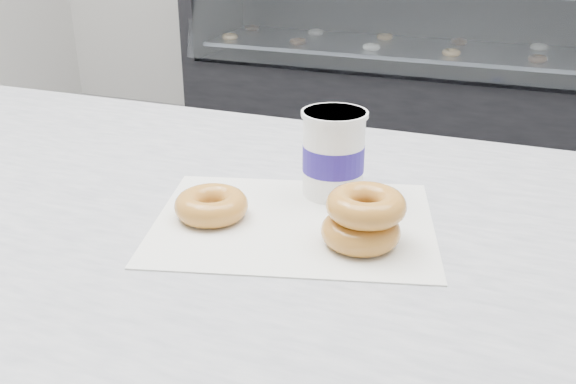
# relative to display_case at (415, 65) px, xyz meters

# --- Properties ---
(display_case) EXTENTS (2.40, 0.74, 1.25)m
(display_case) POSITION_rel_display_case_xyz_m (0.00, 0.00, 0.00)
(display_case) COLOR black
(display_case) RESTS_ON ground
(wax_paper) EXTENTS (0.40, 0.34, 0.00)m
(wax_paper) POSITION_rel_display_case_xyz_m (0.33, -2.74, 0.41)
(wax_paper) COLOR silver
(wax_paper) RESTS_ON counter
(donut_single) EXTENTS (0.11, 0.11, 0.03)m
(donut_single) POSITION_rel_display_case_xyz_m (0.23, -2.76, 0.43)
(donut_single) COLOR gold
(donut_single) RESTS_ON wax_paper
(donut_stack) EXTENTS (0.11, 0.11, 0.06)m
(donut_stack) POSITION_rel_display_case_xyz_m (0.42, -2.76, 0.44)
(donut_stack) COLOR gold
(donut_stack) RESTS_ON wax_paper
(coffee_cup) EXTENTS (0.10, 0.10, 0.12)m
(coffee_cup) POSITION_rel_display_case_xyz_m (0.35, -2.64, 0.47)
(coffee_cup) COLOR white
(coffee_cup) RESTS_ON counter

